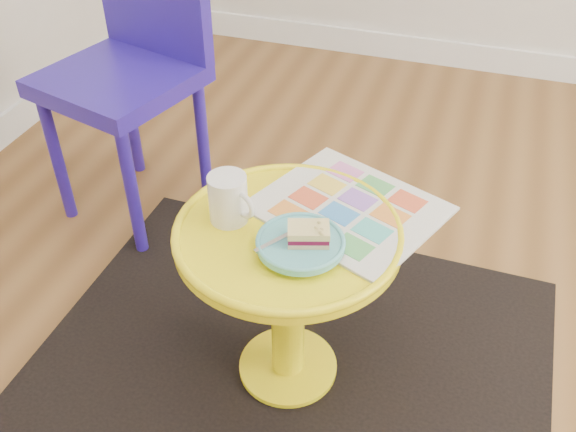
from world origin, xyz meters
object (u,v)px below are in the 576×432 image
(side_table, at_px, (288,275))
(chair, at_px, (133,53))
(plate, at_px, (300,244))
(mug, at_px, (229,198))
(newspaper, at_px, (348,208))

(side_table, relative_size, chair, 0.53)
(side_table, bearing_deg, chair, 140.01)
(chair, distance_m, plate, 0.96)
(side_table, xyz_separation_m, chair, (-0.68, 0.57, 0.20))
(side_table, distance_m, plate, 0.17)
(side_table, xyz_separation_m, mug, (-0.13, -0.00, 0.19))
(side_table, distance_m, newspaper, 0.21)
(side_table, height_order, mug, mug)
(mug, bearing_deg, plate, 7.32)
(chair, height_order, newspaper, chair)
(newspaper, relative_size, mug, 3.24)
(plate, bearing_deg, chair, 139.27)
(side_table, bearing_deg, mug, -178.93)
(chair, bearing_deg, side_table, -24.69)
(side_table, bearing_deg, plate, -50.20)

